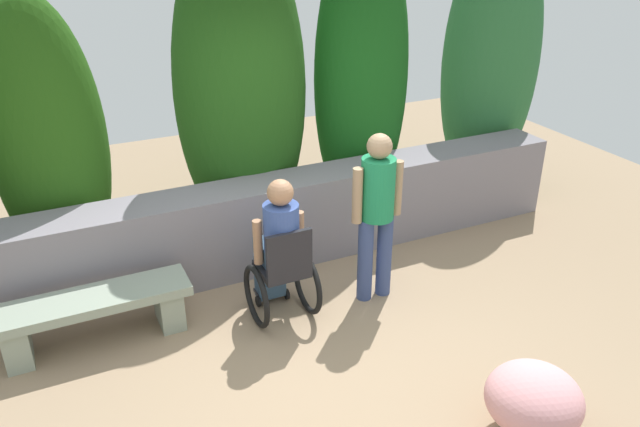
{
  "coord_description": "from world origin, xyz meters",
  "views": [
    {
      "loc": [
        -1.76,
        -3.74,
        3.3
      ],
      "look_at": [
        0.39,
        0.78,
        0.85
      ],
      "focal_mm": 35.46,
      "sensor_mm": 36.0,
      "label": 1
    }
  ],
  "objects": [
    {
      "name": "person_standing_companion",
      "position": [
        0.84,
        0.56,
        0.91
      ],
      "size": [
        0.49,
        0.3,
        1.59
      ],
      "rotation": [
        0.0,
        0.0,
        -0.24
      ],
      "color": "navy",
      "rests_on": "ground"
    },
    {
      "name": "ground_plane",
      "position": [
        0.0,
        0.0,
        0.0
      ],
      "size": [
        11.79,
        11.79,
        0.0
      ],
      "primitive_type": "plane",
      "color": "#987E61"
    },
    {
      "name": "person_in_wheelchair",
      "position": [
        -0.06,
        0.64,
        0.62
      ],
      "size": [
        0.53,
        0.66,
        1.33
      ],
      "rotation": [
        0.0,
        0.0,
        0.12
      ],
      "color": "black",
      "rests_on": "ground"
    },
    {
      "name": "flower_pot_purple_near",
      "position": [
        0.94,
        -1.41,
        0.29
      ],
      "size": [
        0.65,
        0.65,
        0.53
      ],
      "color": "gray",
      "rests_on": "ground"
    },
    {
      "name": "hedge_backdrop",
      "position": [
        0.66,
        2.23,
        1.55
      ],
      "size": [
        7.32,
        1.01,
        3.26
      ],
      "color": "#355F27",
      "rests_on": "ground"
    },
    {
      "name": "stone_bench",
      "position": [
        -1.59,
        0.95,
        0.29
      ],
      "size": [
        1.58,
        0.42,
        0.44
      ],
      "rotation": [
        0.0,
        0.0,
        0.06
      ],
      "color": "gray",
      "rests_on": "ground"
    },
    {
      "name": "stone_retaining_wall",
      "position": [
        0.0,
        1.56,
        0.44
      ],
      "size": [
        7.0,
        0.51,
        0.89
      ],
      "primitive_type": "cube",
      "color": "gray",
      "rests_on": "ground"
    }
  ]
}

